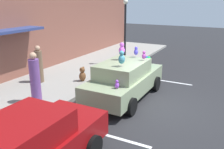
# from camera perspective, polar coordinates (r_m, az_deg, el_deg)

# --- Properties ---
(ground_plane) EXTENTS (60.00, 60.00, 0.00)m
(ground_plane) POSITION_cam_1_polar(r_m,az_deg,el_deg) (9.52, 10.05, -7.19)
(ground_plane) COLOR #262628
(sidewalk) EXTENTS (24.00, 4.00, 0.15)m
(sidewalk) POSITION_cam_1_polar(r_m,az_deg,el_deg) (11.86, -13.50, -2.08)
(sidewalk) COLOR gray
(sidewalk) RESTS_ON ground
(storefront_building) EXTENTS (24.00, 1.25, 6.40)m
(storefront_building) POSITION_cam_1_polar(r_m,az_deg,el_deg) (12.78, -21.99, 12.85)
(storefront_building) COLOR brown
(storefront_building) RESTS_ON ground
(parking_stripe_front) EXTENTS (0.12, 3.60, 0.01)m
(parking_stripe_front) POSITION_cam_1_polar(r_m,az_deg,el_deg) (12.54, 10.13, -1.15)
(parking_stripe_front) COLOR silver
(parking_stripe_front) RESTS_ON ground
(parking_stripe_rear) EXTENTS (0.12, 3.60, 0.01)m
(parking_stripe_rear) POSITION_cam_1_polar(r_m,az_deg,el_deg) (7.68, -3.88, -13.21)
(parking_stripe_rear) COLOR silver
(parking_stripe_rear) RESTS_ON ground
(plush_covered_car) EXTENTS (4.39, 1.98, 2.25)m
(plush_covered_car) POSITION_cam_1_polar(r_m,az_deg,el_deg) (9.85, 2.98, -1.08)
(plush_covered_car) COLOR #8FA078
(plush_covered_car) RESTS_ON ground
(teddy_bear_on_sidewalk) EXTENTS (0.36, 0.30, 0.69)m
(teddy_bear_on_sidewalk) POSITION_cam_1_polar(r_m,az_deg,el_deg) (11.67, -6.92, 0.01)
(teddy_bear_on_sidewalk) COLOR brown
(teddy_bear_on_sidewalk) RESTS_ON sidewalk
(street_lamp_post) EXTENTS (0.28, 0.28, 3.74)m
(street_lamp_post) POSITION_cam_1_polar(r_m,az_deg,el_deg) (14.43, 3.10, 11.43)
(street_lamp_post) COLOR black
(street_lamp_post) RESTS_ON sidewalk
(pedestrian_near_shopfront) EXTENTS (0.38, 0.38, 1.92)m
(pedestrian_near_shopfront) POSITION_cam_1_polar(r_m,az_deg,el_deg) (9.48, -17.52, -1.09)
(pedestrian_near_shopfront) COLOR #724892
(pedestrian_near_shopfront) RESTS_ON sidewalk
(pedestrian_walking_past) EXTENTS (0.35, 0.35, 1.73)m
(pedestrian_walking_past) POSITION_cam_1_polar(r_m,az_deg,el_deg) (11.81, -16.68, 2.06)
(pedestrian_walking_past) COLOR brown
(pedestrian_walking_past) RESTS_ON sidewalk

